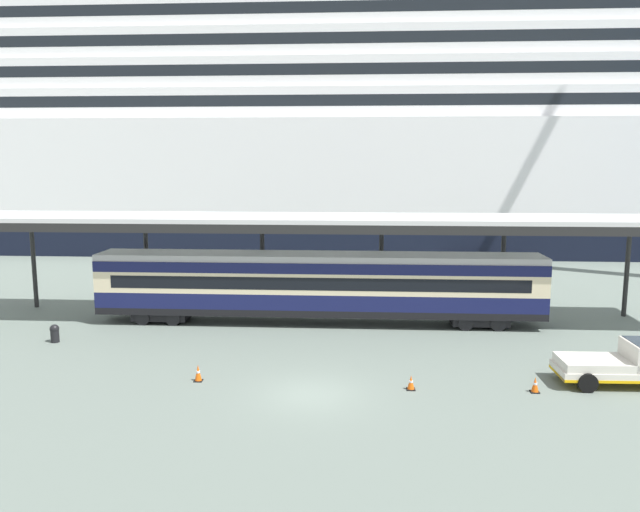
% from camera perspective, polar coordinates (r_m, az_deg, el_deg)
% --- Properties ---
extents(ground_plane, '(400.00, 400.00, 0.00)m').
position_cam_1_polar(ground_plane, '(25.77, -0.84, -12.66)').
color(ground_plane, slate).
extents(cruise_ship, '(133.33, 31.70, 42.41)m').
position_cam_1_polar(cruise_ship, '(75.39, 10.12, 12.88)').
color(cruise_ship, black).
rests_on(cruise_ship, ground).
extents(platform_canopy, '(44.57, 5.42, 6.25)m').
position_cam_1_polar(platform_canopy, '(35.81, -0.10, 3.26)').
color(platform_canopy, silver).
rests_on(platform_canopy, ground).
extents(train_carriage, '(25.64, 2.81, 4.11)m').
position_cam_1_polar(train_carriage, '(35.92, -0.15, -2.62)').
color(train_carriage, black).
rests_on(train_carriage, ground).
extents(service_truck, '(5.24, 2.34, 2.02)m').
position_cam_1_polar(service_truck, '(29.63, 26.84, -8.72)').
color(service_truck, silver).
rests_on(service_truck, ground).
extents(traffic_cone_near, '(0.36, 0.36, 0.62)m').
position_cam_1_polar(traffic_cone_near, '(26.44, 8.39, -11.49)').
color(traffic_cone_near, black).
rests_on(traffic_cone_near, ground).
extents(traffic_cone_mid, '(0.36, 0.36, 0.73)m').
position_cam_1_polar(traffic_cone_mid, '(27.60, -11.18, -10.55)').
color(traffic_cone_mid, black).
rests_on(traffic_cone_mid, ground).
extents(traffic_cone_far, '(0.36, 0.36, 0.65)m').
position_cam_1_polar(traffic_cone_far, '(27.35, 19.23, -11.16)').
color(traffic_cone_far, black).
rests_on(traffic_cone_far, ground).
extents(quay_bollard, '(0.48, 0.48, 0.96)m').
position_cam_1_polar(quay_bollard, '(35.41, -23.28, -6.51)').
color(quay_bollard, black).
rests_on(quay_bollard, ground).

